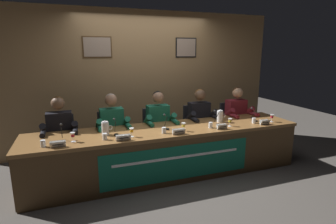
{
  "coord_description": "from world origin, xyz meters",
  "views": [
    {
      "loc": [
        -1.32,
        -3.63,
        1.84
      ],
      "look_at": [
        0.0,
        0.0,
        0.97
      ],
      "focal_mm": 28.55,
      "sensor_mm": 36.0,
      "label": 1
    }
  ],
  "objects": [
    {
      "name": "water_pitcher_right_side",
      "position": [
        0.93,
        0.06,
        0.82
      ],
      "size": [
        0.15,
        0.1,
        0.21
      ],
      "color": "silver",
      "rests_on": "conference_table"
    },
    {
      "name": "nameplate_far_left",
      "position": [
        -1.53,
        -0.33,
        0.76
      ],
      "size": [
        0.18,
        0.06,
        0.08
      ],
      "color": "white",
      "rests_on": "conference_table"
    },
    {
      "name": "water_cup_left",
      "position": [
        -0.96,
        -0.23,
        0.76
      ],
      "size": [
        0.06,
        0.06,
        0.08
      ],
      "color": "silver",
      "rests_on": "conference_table"
    },
    {
      "name": "juice_glass_center",
      "position": [
        0.16,
        -0.22,
        0.81
      ],
      "size": [
        0.06,
        0.06,
        0.12
      ],
      "color": "white",
      "rests_on": "conference_table"
    },
    {
      "name": "panelist_left",
      "position": [
        -0.76,
        0.42,
        0.71
      ],
      "size": [
        0.51,
        0.48,
        1.22
      ],
      "color": "black",
      "rests_on": "ground_plane"
    },
    {
      "name": "nameplate_right",
      "position": [
        0.74,
        -0.32,
        0.76
      ],
      "size": [
        0.16,
        0.06,
        0.08
      ],
      "color": "white",
      "rests_on": "conference_table"
    },
    {
      "name": "ground_plane",
      "position": [
        0.0,
        0.0,
        0.0
      ],
      "size": [
        12.0,
        12.0,
        0.0
      ],
      "primitive_type": "plane",
      "color": "#4C4742"
    },
    {
      "name": "juice_glass_far_right",
      "position": [
        1.73,
        -0.23,
        0.81
      ],
      "size": [
        0.06,
        0.06,
        0.12
      ],
      "color": "white",
      "rests_on": "conference_table"
    },
    {
      "name": "chair_far_right",
      "position": [
        1.53,
        0.62,
        0.43
      ],
      "size": [
        0.44,
        0.45,
        0.89
      ],
      "color": "black",
      "rests_on": "ground_plane"
    },
    {
      "name": "water_pitcher_left_side",
      "position": [
        -0.93,
        -0.02,
        0.82
      ],
      "size": [
        0.15,
        0.1,
        0.21
      ],
      "color": "silver",
      "rests_on": "conference_table"
    },
    {
      "name": "chair_right",
      "position": [
        0.76,
        0.62,
        0.43
      ],
      "size": [
        0.44,
        0.45,
        0.89
      ],
      "color": "black",
      "rests_on": "ground_plane"
    },
    {
      "name": "panelist_far_right",
      "position": [
        1.53,
        0.42,
        0.71
      ],
      "size": [
        0.51,
        0.48,
        1.22
      ],
      "color": "black",
      "rests_on": "ground_plane"
    },
    {
      "name": "juice_glass_right",
      "position": [
        0.94,
        -0.22,
        0.81
      ],
      "size": [
        0.06,
        0.06,
        0.12
      ],
      "color": "white",
      "rests_on": "conference_table"
    },
    {
      "name": "microphone_center",
      "position": [
        -0.04,
        -0.03,
        0.8
      ],
      "size": [
        0.06,
        0.17,
        0.22
      ],
      "color": "black",
      "rests_on": "conference_table"
    },
    {
      "name": "water_cup_far_right",
      "position": [
        1.4,
        -0.19,
        0.76
      ],
      "size": [
        0.06,
        0.06,
        0.08
      ],
      "color": "silver",
      "rests_on": "conference_table"
    },
    {
      "name": "nameplate_far_right",
      "position": [
        1.51,
        -0.33,
        0.76
      ],
      "size": [
        0.17,
        0.06,
        0.08
      ],
      "color": "white",
      "rests_on": "conference_table"
    },
    {
      "name": "panelist_far_left",
      "position": [
        -1.53,
        0.42,
        0.71
      ],
      "size": [
        0.51,
        0.48,
        1.22
      ],
      "color": "black",
      "rests_on": "ground_plane"
    },
    {
      "name": "chair_center",
      "position": [
        0.0,
        0.62,
        0.43
      ],
      "size": [
        0.44,
        0.45,
        0.89
      ],
      "color": "black",
      "rests_on": "ground_plane"
    },
    {
      "name": "water_cup_center",
      "position": [
        -0.14,
        -0.22,
        0.76
      ],
      "size": [
        0.06,
        0.06,
        0.08
      ],
      "color": "silver",
      "rests_on": "conference_table"
    },
    {
      "name": "nameplate_left",
      "position": [
        -0.74,
        -0.35,
        0.76
      ],
      "size": [
        0.19,
        0.06,
        0.08
      ],
      "color": "white",
      "rests_on": "conference_table"
    },
    {
      "name": "microphone_right",
      "position": [
        0.8,
        -0.06,
        0.8
      ],
      "size": [
        0.06,
        0.17,
        0.22
      ],
      "color": "black",
      "rests_on": "conference_table"
    },
    {
      "name": "microphone_left",
      "position": [
        -0.79,
        -0.05,
        0.8
      ],
      "size": [
        0.06,
        0.17,
        0.22
      ],
      "color": "black",
      "rests_on": "conference_table"
    },
    {
      "name": "panelist_right",
      "position": [
        0.76,
        0.42,
        0.71
      ],
      "size": [
        0.51,
        0.48,
        1.22
      ],
      "color": "black",
      "rests_on": "ground_plane"
    },
    {
      "name": "microphone_far_right",
      "position": [
        1.5,
        -0.08,
        0.8
      ],
      "size": [
        0.06,
        0.17,
        0.22
      ],
      "color": "black",
      "rests_on": "conference_table"
    },
    {
      "name": "panelist_center",
      "position": [
        0.0,
        0.42,
        0.71
      ],
      "size": [
        0.51,
        0.48,
        1.22
      ],
      "color": "black",
      "rests_on": "ground_plane"
    },
    {
      "name": "juice_glass_far_left",
      "position": [
        -1.35,
        -0.17,
        0.81
      ],
      "size": [
        0.06,
        0.06,
        0.12
      ],
      "color": "white",
      "rests_on": "conference_table"
    },
    {
      "name": "chair_far_left",
      "position": [
        -1.53,
        0.62,
        0.43
      ],
      "size": [
        0.44,
        0.45,
        0.89
      ],
      "color": "black",
      "rests_on": "ground_plane"
    },
    {
      "name": "microphone_far_left",
      "position": [
        -1.48,
        -0.1,
        0.8
      ],
      "size": [
        0.06,
        0.17,
        0.22
      ],
      "color": "black",
      "rests_on": "conference_table"
    },
    {
      "name": "conference_table",
      "position": [
        0.0,
        -0.12,
        0.51
      ],
      "size": [
        4.12,
        0.87,
        0.72
      ],
      "color": "brown",
      "rests_on": "ground_plane"
    },
    {
      "name": "water_cup_far_left",
      "position": [
        -1.7,
        -0.25,
        0.76
      ],
      "size": [
        0.06,
        0.06,
        0.08
      ],
      "color": "silver",
      "rests_on": "conference_table"
    },
    {
      "name": "wall_back_panelled",
      "position": [
        -0.0,
        1.36,
        1.3
      ],
      "size": [
        5.32,
        0.14,
        2.6
      ],
      "color": "#937047",
      "rests_on": "ground_plane"
    },
    {
      "name": "juice_glass_left",
      "position": [
        -0.6,
        -0.23,
        0.81
      ],
      "size": [
        0.06,
        0.06,
        0.12
      ],
      "color": "white",
      "rests_on": "conference_table"
    },
    {
      "name": "nameplate_center",
      "position": [
        0.04,
        -0.34,
        0.76
      ],
      "size": [
        0.18,
        0.06,
        0.08
      ],
      "color": "white",
      "rests_on": "conference_table"
    },
    {
      "name": "water_cup_right",
      "position": [
        0.61,
        -0.2,
        0.76
      ],
      "size": [
        0.06,
        0.06,
        0.08
      ],
      "color": "silver",
      "rests_on": "conference_table"
    },
    {
      "name": "chair_left",
      "position": [
        -0.76,
        0.62,
        0.43
      ],
      "size": [
        0.44,
        0.45,
        0.89
      ],
      "color": "black",
      "rests_on": "ground_plane"
    }
  ]
}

